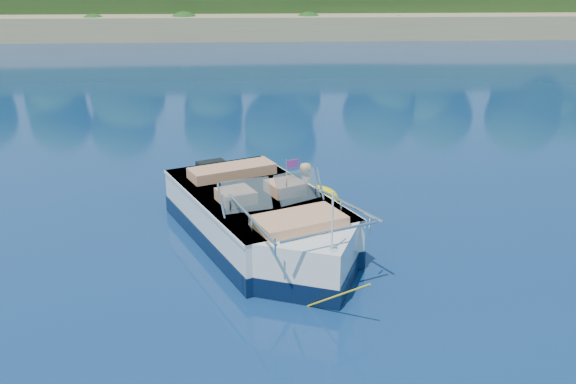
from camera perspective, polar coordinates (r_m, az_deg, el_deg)
name	(u,v)px	position (r m, az deg, el deg)	size (l,w,h in m)	color
ground	(429,349)	(9.36, 12.46, -13.50)	(160.00, 160.00, 0.00)	#0B234D
motorboat	(265,225)	(11.97, -2.09, -2.98)	(3.88, 5.89, 2.11)	silver
tow_tube	(311,199)	(14.18, 2.03, -0.59)	(1.59, 1.59, 0.33)	#F6E000
boy	(306,201)	(14.26, 1.62, -0.84)	(0.54, 0.35, 1.47)	tan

